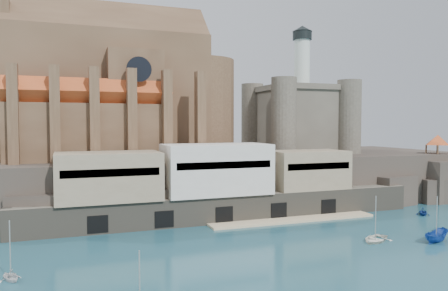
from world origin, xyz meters
name	(u,v)px	position (x,y,z in m)	size (l,w,h in m)	color
ground	(348,250)	(0.00, 0.00, 0.00)	(300.00, 300.00, 0.00)	#1A4857
promontory	(235,178)	(-0.19, 39.37, 4.92)	(100.00, 36.00, 10.00)	#2B2520
quay	(216,185)	(-10.19, 23.07, 6.07)	(70.00, 12.00, 13.05)	#645E50
church	(119,95)	(-24.13, 41.85, 22.13)	(47.00, 25.93, 30.51)	brown
castle_keep	(298,116)	(16.08, 41.08, 18.31)	(21.20, 21.20, 29.30)	#4D483C
rock_outcrop	(437,181)	(42.00, 25.84, 4.02)	(14.50, 10.50, 8.70)	#2B2520
pavilion	(438,141)	(42.00, 26.00, 12.73)	(6.40, 6.40, 5.40)	brown
boat_2	(436,242)	(14.21, -0.69, 0.00)	(1.96, 2.01, 5.22)	#153C95
boat_4	(11,280)	(-40.00, 3.10, 0.00)	(2.67, 1.63, 3.10)	silver
boat_6	(375,241)	(6.43, 2.55, 0.00)	(3.91, 1.13, 5.47)	white
boat_7	(423,215)	(26.35, 14.00, 0.00)	(2.82, 1.72, 3.27)	navy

